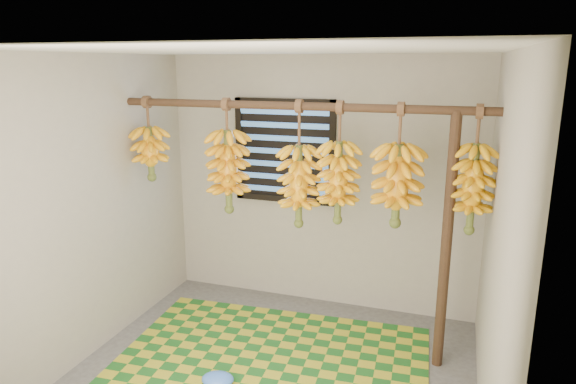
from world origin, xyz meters
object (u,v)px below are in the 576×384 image
at_px(support_post, 446,245).
at_px(banana_bunch_e, 397,185).
at_px(banana_bunch_a, 150,153).
at_px(banana_bunch_f, 473,189).
at_px(banana_bunch_c, 299,186).
at_px(plastic_bag, 218,379).
at_px(banana_bunch_d, 338,182).
at_px(banana_bunch_b, 228,171).
at_px(woven_mat, 266,370).

xyz_separation_m(support_post, banana_bunch_e, (-0.39, 0.00, 0.43)).
xyz_separation_m(banana_bunch_a, banana_bunch_f, (2.67, 0.00, -0.11)).
bearing_deg(banana_bunch_e, banana_bunch_a, 180.00).
xyz_separation_m(support_post, banana_bunch_c, (-1.16, 0.00, 0.37)).
distance_m(plastic_bag, banana_bunch_c, 1.59).
bearing_deg(banana_bunch_d, banana_bunch_c, 180.00).
bearing_deg(banana_bunch_f, banana_bunch_b, -180.00).
xyz_separation_m(woven_mat, banana_bunch_c, (0.09, 0.52, 1.36)).
relative_size(woven_mat, banana_bunch_c, 2.40).
relative_size(banana_bunch_b, banana_bunch_c, 0.94).
relative_size(support_post, banana_bunch_a, 2.75).
distance_m(banana_bunch_e, banana_bunch_f, 0.54).
distance_m(support_post, woven_mat, 1.68).
relative_size(support_post, banana_bunch_c, 1.97).
height_order(plastic_bag, banana_bunch_d, banana_bunch_d).
height_order(banana_bunch_a, banana_bunch_c, same).
distance_m(banana_bunch_a, banana_bunch_b, 0.75).
height_order(plastic_bag, banana_bunch_b, banana_bunch_b).
distance_m(plastic_bag, banana_bunch_e, 1.96).
xyz_separation_m(woven_mat, plastic_bag, (-0.27, -0.31, 0.05)).
bearing_deg(support_post, banana_bunch_e, 180.00).
distance_m(woven_mat, banana_bunch_b, 1.62).
relative_size(plastic_bag, banana_bunch_f, 0.26).
distance_m(banana_bunch_b, banana_bunch_d, 0.94).
relative_size(banana_bunch_d, banana_bunch_e, 1.02).
bearing_deg(banana_bunch_c, plastic_bag, -113.52).
relative_size(banana_bunch_c, banana_bunch_f, 1.09).
relative_size(woven_mat, banana_bunch_e, 2.62).
relative_size(woven_mat, banana_bunch_f, 2.61).
bearing_deg(plastic_bag, banana_bunch_b, 107.43).
bearing_deg(banana_bunch_b, banana_bunch_a, 180.00).
height_order(woven_mat, banana_bunch_b, banana_bunch_b).
bearing_deg(banana_bunch_b, banana_bunch_f, 0.00).
relative_size(support_post, banana_bunch_e, 2.15).
height_order(banana_bunch_d, banana_bunch_f, same).
height_order(plastic_bag, banana_bunch_f, banana_bunch_f).
xyz_separation_m(plastic_bag, banana_bunch_c, (0.36, 0.83, 1.31)).
distance_m(plastic_bag, banana_bunch_a, 1.98).
xyz_separation_m(banana_bunch_a, banana_bunch_d, (1.69, 0.00, -0.14)).
relative_size(support_post, banana_bunch_d, 2.10).
bearing_deg(banana_bunch_c, banana_bunch_f, 0.00).
relative_size(banana_bunch_a, banana_bunch_f, 0.78).
xyz_separation_m(support_post, woven_mat, (-1.25, -0.52, -0.99)).
relative_size(plastic_bag, banana_bunch_a, 0.33).
distance_m(support_post, banana_bunch_a, 2.58).
xyz_separation_m(banana_bunch_b, banana_bunch_d, (0.94, 0.00, -0.02)).
relative_size(banana_bunch_c, banana_bunch_e, 1.09).
bearing_deg(support_post, banana_bunch_d, 180.00).
xyz_separation_m(support_post, banana_bunch_b, (-1.78, 0.00, 0.44)).
bearing_deg(banana_bunch_b, banana_bunch_d, 0.00).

